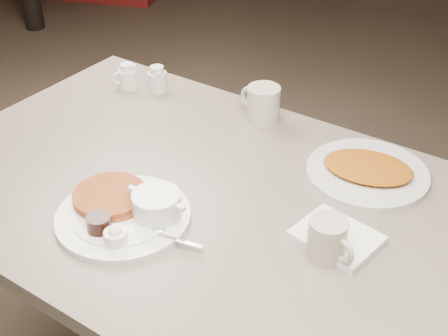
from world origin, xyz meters
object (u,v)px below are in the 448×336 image
Objects in this scene: main_plate at (127,210)px; creamer_left at (127,77)px; hash_plate at (367,171)px; diner_table at (219,252)px; coffee_mug_far at (262,103)px; coffee_mug_near at (328,239)px; creamer_right at (157,80)px.

creamer_left is at bearing 131.65° from main_plate.
main_plate is 1.06× the size of hash_plate.
diner_table is 0.44m from coffee_mug_far.
main_plate reaches higher than hash_plate.
coffee_mug_far reaches higher than coffee_mug_near.
hash_plate is at bearing 50.48° from main_plate.
diner_table is 0.29m from main_plate.
creamer_left is 0.79m from hash_plate.
creamer_left is at bearing 151.37° from diner_table.
coffee_mug_near reaches higher than main_plate.
main_plate is 4.61× the size of creamer_left.
hash_plate is at bearing 47.80° from diner_table.
creamer_left is 1.00× the size of creamer_right.
main_plate is 2.68× the size of coffee_mug_far.
coffee_mug_near is (0.29, -0.04, 0.22)m from diner_table.
coffee_mug_near is 0.35× the size of hash_plate.
main_plate reaches higher than diner_table.
creamer_left is (-0.42, 0.47, 0.01)m from main_plate.
coffee_mug_far is (-0.11, 0.36, 0.22)m from diner_table.
diner_table is 0.41m from hash_plate.
coffee_mug_far is 0.37m from hash_plate.
coffee_mug_near reaches higher than creamer_right.
diner_table is 18.75× the size of creamer_left.
coffee_mug_far reaches higher than hash_plate.
main_plate is at bearing -91.77° from coffee_mug_far.
creamer_left is 0.23× the size of hash_plate.
coffee_mug_near is 0.32m from hash_plate.
coffee_mug_far is at bearing 88.23° from main_plate.
diner_table is 4.29× the size of hash_plate.
diner_table is 0.65m from creamer_left.
diner_table is 12.32× the size of coffee_mug_near.
creamer_left is at bearing -171.15° from coffee_mug_far.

